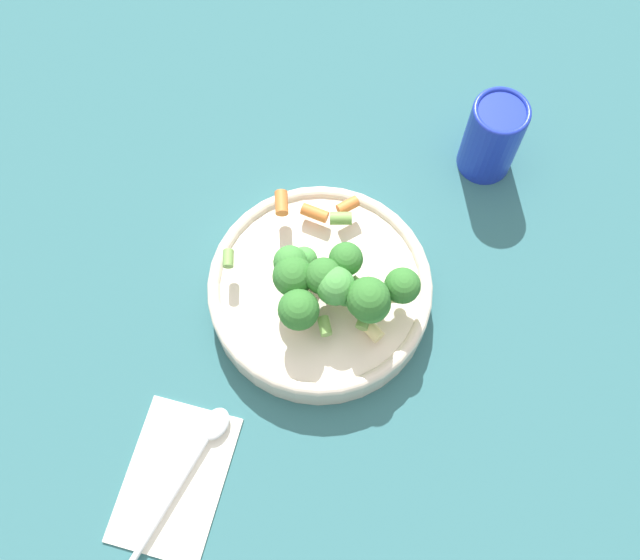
{
  "coord_description": "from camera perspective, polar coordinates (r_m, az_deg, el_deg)",
  "views": [
    {
      "loc": [
        0.22,
        -0.21,
        0.78
      ],
      "look_at": [
        0.0,
        0.0,
        0.06
      ],
      "focal_mm": 42.0,
      "sensor_mm": 36.0,
      "label": 1
    }
  ],
  "objects": [
    {
      "name": "ground_plane",
      "position": [
        0.84,
        0.0,
        -1.44
      ],
      "size": [
        3.0,
        3.0,
        0.0
      ],
      "primitive_type": "plane",
      "color": "#2D6066"
    },
    {
      "name": "bowl",
      "position": [
        0.82,
        0.0,
        -0.82
      ],
      "size": [
        0.24,
        0.24,
        0.05
      ],
      "color": "beige",
      "rests_on": "ground_plane"
    },
    {
      "name": "pasta_salad",
      "position": [
        0.75,
        1.39,
        -0.49
      ],
      "size": [
        0.19,
        0.16,
        0.07
      ],
      "color": "#8CB766",
      "rests_on": "bowl"
    },
    {
      "name": "cup",
      "position": [
        0.9,
        13.01,
        10.6
      ],
      "size": [
        0.06,
        0.06,
        0.11
      ],
      "color": "#192DAD",
      "rests_on": "ground_plane"
    },
    {
      "name": "napkin",
      "position": [
        0.8,
        -11.01,
        -14.63
      ],
      "size": [
        0.16,
        0.18,
        0.01
      ],
      "color": "white",
      "rests_on": "ground_plane"
    },
    {
      "name": "spoon",
      "position": [
        0.79,
        -9.76,
        -13.61
      ],
      "size": [
        0.07,
        0.2,
        0.01
      ],
      "rotation": [
        0.0,
        0.0,
        8.15
      ],
      "color": "silver",
      "rests_on": "napkin"
    }
  ]
}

